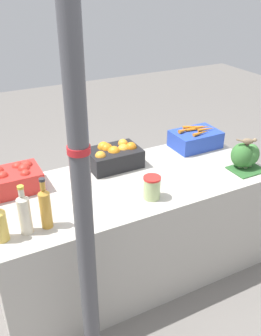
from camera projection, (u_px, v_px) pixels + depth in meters
The scene contains 11 objects.
ground_plane at pixel (130, 269), 2.75m from camera, with size 10.00×10.00×0.00m, color slate.
market_table at pixel (130, 228), 2.57m from camera, with size 1.82×0.78×0.74m, color #B7B2A8.
support_pole at pixel (81, 176), 1.50m from camera, with size 0.09×0.09×2.43m.
apple_crate at pixel (11, 179), 2.28m from camera, with size 0.35×0.24×0.16m.
orange_crate at pixel (114, 156), 2.55m from camera, with size 0.35×0.24×0.17m.
carrot_crate at pixel (195, 139), 2.83m from camera, with size 0.35×0.24×0.16m.
broccoli_pile at pixel (245, 156), 2.52m from camera, with size 0.22×0.21×0.18m.
juice_bottle_cloudy at pixel (24, 213), 1.88m from camera, with size 0.06×0.06×0.28m.
juice_bottle_amber at pixel (45, 207), 1.93m from camera, with size 0.06×0.06×0.29m.
pickle_jar at pixel (152, 187), 2.20m from camera, with size 0.10×0.10×0.14m.
sparrow_bird at pixel (249, 141), 2.44m from camera, with size 0.12×0.09×0.05m.
Camera 1 is at (-0.95, -1.84, 1.95)m, focal length 40.00 mm.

